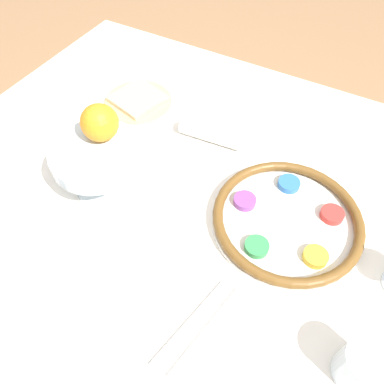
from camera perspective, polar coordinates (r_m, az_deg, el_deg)
ground_plane at (r=1.46m, az=-0.78°, el=-19.27°), size 8.00×8.00×0.00m
dining_table at (r=1.10m, az=-1.00°, el=-12.81°), size 1.18×1.03×0.76m
seder_plate at (r=0.75m, az=14.29°, el=-4.09°), size 0.29×0.29×0.03m
fruit_stand at (r=0.75m, az=-14.16°, el=4.89°), size 0.18×0.18×0.11m
orange_fruit at (r=0.73m, az=-13.91°, el=10.21°), size 0.07×0.07×0.07m
bread_plate at (r=1.00m, az=-8.21°, el=13.66°), size 0.17×0.17×0.02m
napkin_roll at (r=0.88m, az=2.83°, el=8.86°), size 0.15×0.05×0.04m
cup_mid at (r=0.64m, az=24.39°, el=-23.03°), size 0.07×0.07×0.07m
cup_far at (r=0.76m, az=-22.87°, el=-3.90°), size 0.07×0.07×0.07m
fork_left at (r=0.64m, az=2.56°, el=-20.75°), size 0.05×0.18×0.01m
fork_right at (r=0.65m, az=0.06°, el=-19.54°), size 0.06×0.18×0.01m
spoon at (r=0.91m, az=4.98°, el=9.17°), size 0.16×0.07×0.01m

